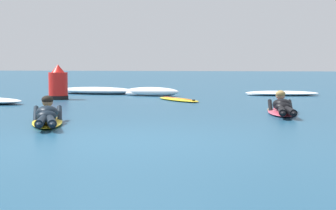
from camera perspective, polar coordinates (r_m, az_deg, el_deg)
ground_plane at (r=17.41m, az=4.17°, el=0.80°), size 120.00×120.00×0.00m
surfer_near at (r=9.91m, az=-12.65°, el=-1.22°), size 1.32×2.43×0.54m
surfer_far at (r=11.86m, az=11.99°, el=-0.31°), size 0.72×2.50×0.53m
drifting_surfboard at (r=15.90m, az=1.11°, el=0.59°), size 1.81×2.13×0.16m
whitewater_mid_left at (r=18.16m, az=-1.71°, el=1.40°), size 1.95×0.81×0.30m
whitewater_mid_right at (r=18.88m, az=11.93°, el=1.22°), size 2.54×1.20×0.16m
whitewater_back at (r=19.54m, az=-7.56°, el=1.51°), size 3.03×1.33×0.25m
channel_marker_buoy at (r=16.71m, az=-11.52°, el=2.03°), size 0.60×0.60×1.06m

